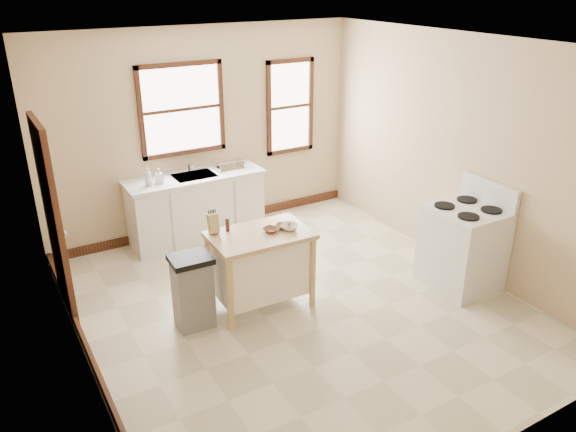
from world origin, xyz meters
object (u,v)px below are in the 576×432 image
object	(u,v)px
bowl_a	(271,230)
gas_stove	(464,237)
soap_bottle_a	(148,177)
kitchen_island	(261,270)
trash_bin	(193,291)
soap_bottle_b	(159,176)
bowl_b	(283,226)
pepper_grinder	(228,225)
bowl_c	(289,227)
knife_block	(213,224)
dish_rack	(228,165)

from	to	relation	value
bowl_a	gas_stove	size ratio (longest dim) A/B	0.13
soap_bottle_a	kitchen_island	xyz separation A→B (m)	(0.59, -1.89, -0.60)
trash_bin	kitchen_island	bearing A→B (deg)	2.39
soap_bottle_b	bowl_b	distance (m)	2.05
soap_bottle_b	trash_bin	world-z (taller)	soap_bottle_b
pepper_grinder	bowl_c	xyz separation A→B (m)	(0.59, -0.30, -0.05)
bowl_c	bowl_b	bearing A→B (deg)	124.08
bowl_c	trash_bin	bearing A→B (deg)	175.91
knife_block	bowl_a	bearing A→B (deg)	-23.29
kitchen_island	bowl_c	distance (m)	0.57
soap_bottle_a	bowl_b	distance (m)	2.10
soap_bottle_a	bowl_b	size ratio (longest dim) A/B	1.42
soap_bottle_a	trash_bin	distance (m)	2.00
soap_bottle_b	gas_stove	distance (m)	3.82
knife_block	trash_bin	distance (m)	0.73
trash_bin	bowl_b	bearing A→B (deg)	1.96
dish_rack	bowl_b	size ratio (longest dim) A/B	2.36
soap_bottle_a	kitchen_island	size ratio (longest dim) A/B	0.22
kitchen_island	bowl_c	xyz separation A→B (m)	(0.32, -0.07, 0.47)
pepper_grinder	gas_stove	xyz separation A→B (m)	(2.50, -1.01, -0.33)
dish_rack	gas_stove	bearing A→B (deg)	-43.08
knife_block	trash_bin	xyz separation A→B (m)	(-0.37, -0.25, -0.57)
soap_bottle_b	gas_stove	world-z (taller)	gas_stove
bowl_a	bowl_c	xyz separation A→B (m)	(0.20, -0.05, 0.01)
soap_bottle_a	bowl_c	xyz separation A→B (m)	(0.91, -1.97, -0.13)
dish_rack	trash_bin	distance (m)	2.46
kitchen_island	bowl_a	bearing A→B (deg)	-7.31
soap_bottle_b	bowl_a	size ratio (longest dim) A/B	1.20
dish_rack	bowl_a	distance (m)	2.06
soap_bottle_a	pepper_grinder	distance (m)	1.70
kitchen_island	soap_bottle_b	bearing A→B (deg)	105.12
soap_bottle_a	soap_bottle_b	xyz separation A→B (m)	(0.15, 0.01, -0.02)
dish_rack	pepper_grinder	bearing A→B (deg)	-99.25
soap_bottle_b	bowl_b	xyz separation A→B (m)	(0.72, -1.92, -0.12)
kitchen_island	trash_bin	size ratio (longest dim) A/B	1.33
trash_bin	bowl_a	bearing A→B (deg)	1.22
soap_bottle_b	dish_rack	world-z (taller)	soap_bottle_b
knife_block	bowl_a	world-z (taller)	knife_block
bowl_c	trash_bin	world-z (taller)	bowl_c
dish_rack	bowl_a	xyz separation A→B (m)	(-0.44, -2.01, -0.07)
bowl_b	soap_bottle_b	bearing A→B (deg)	110.67
soap_bottle_a	pepper_grinder	world-z (taller)	soap_bottle_a
soap_bottle_b	trash_bin	xyz separation A→B (m)	(-0.34, -1.90, -0.62)
kitchen_island	pepper_grinder	world-z (taller)	pepper_grinder
trash_bin	gas_stove	world-z (taller)	gas_stove
bowl_a	bowl_c	world-z (taller)	bowl_c
pepper_grinder	bowl_c	bearing A→B (deg)	-26.65
knife_block	trash_bin	world-z (taller)	knife_block
bowl_b	gas_stove	xyz separation A→B (m)	(1.95, -0.78, -0.28)
bowl_b	soap_bottle_a	bearing A→B (deg)	114.55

